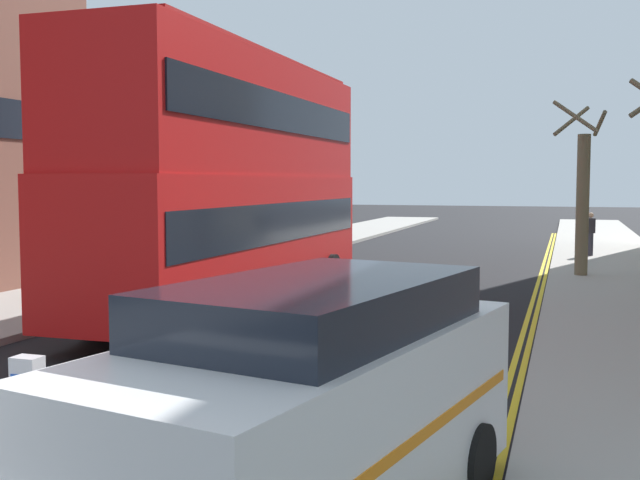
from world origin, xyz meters
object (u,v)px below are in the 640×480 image
(taxi_minivan, at_px, (305,412))
(keep_left_bollard, at_px, (29,417))
(pedestrian_far, at_px, (590,233))
(double_decker_bus_away, at_px, (232,176))

(taxi_minivan, bearing_deg, keep_left_bollard, 172.26)
(pedestrian_far, bearing_deg, double_decker_bus_away, -118.14)
(keep_left_bollard, bearing_deg, double_decker_bus_away, 102.44)
(taxi_minivan, relative_size, pedestrian_far, 3.14)
(double_decker_bus_away, xyz_separation_m, taxi_minivan, (5.09, -9.76, -1.96))
(double_decker_bus_away, bearing_deg, pedestrian_far, 61.86)
(keep_left_bollard, bearing_deg, taxi_minivan, -7.74)
(double_decker_bus_away, relative_size, pedestrian_far, 6.68)
(taxi_minivan, distance_m, pedestrian_far, 24.70)
(taxi_minivan, height_order, pedestrian_far, taxi_minivan)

